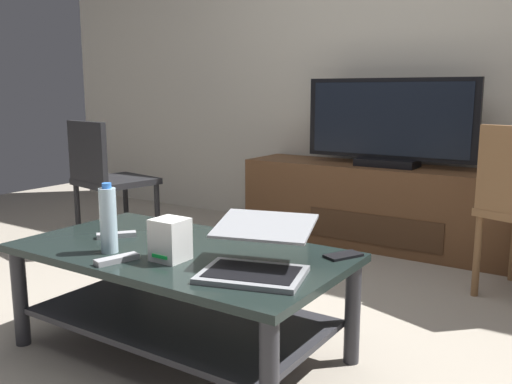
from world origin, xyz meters
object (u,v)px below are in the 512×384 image
coffee_table (180,281)px  side_chair (106,176)px  laptop (257,254)px  media_cabinet (386,207)px  water_bottle_near (108,220)px  soundbar_remote (116,235)px  television (389,125)px  tv_remote (117,259)px  router_box (170,239)px  cell_phone (343,255)px

coffee_table → side_chair: size_ratio=1.53×
side_chair → laptop: side_chair is taller
media_cabinet → side_chair: bearing=-146.1°
water_bottle_near → soundbar_remote: bearing=130.8°
soundbar_remote → laptop: bearing=36.1°
media_cabinet → water_bottle_near: water_bottle_near is taller
television → tv_remote: (-0.21, -2.16, -0.38)m
laptop → soundbar_remote: bearing=176.2°
tv_remote → soundbar_remote: 0.35m
router_box → cell_phone: (0.51, 0.38, -0.07)m
router_box → soundbar_remote: bearing=164.6°
laptop → soundbar_remote: size_ratio=2.93×
router_box → television: bearing=88.2°
router_box → water_bottle_near: (-0.26, -0.05, 0.05)m
side_chair → laptop: size_ratio=1.80×
television → router_box: television is taller
router_box → soundbar_remote: (-0.40, 0.11, -0.07)m
side_chair → router_box: 1.80m
television → cell_phone: television is taller
media_cabinet → soundbar_remote: size_ratio=12.38×
water_bottle_near → television: bearing=81.2°
media_cabinet → router_box: (-0.06, -2.06, 0.24)m
television → side_chair: (-1.55, -1.02, -0.33)m
laptop → cell_phone: 0.36m
media_cabinet → router_box: size_ratio=12.97×
media_cabinet → television: bearing=-90.0°
water_bottle_near → cell_phone: size_ratio=1.90×
water_bottle_near → soundbar_remote: (-0.14, 0.16, -0.12)m
cell_phone → soundbar_remote: soundbar_remote is taller
tv_remote → media_cabinet: bearing=100.2°
side_chair → router_box: size_ratio=5.54×
tv_remote → soundbar_remote: bearing=153.3°
coffee_table → water_bottle_near: water_bottle_near is taller
coffee_table → television: 1.99m
laptop → tv_remote: size_ratio=2.93×
router_box → tv_remote: router_box is taller
laptop → tv_remote: (-0.48, -0.19, -0.05)m
television → water_bottle_near: bearing=-98.8°
television → soundbar_remote: 2.02m
side_chair → soundbar_remote: 1.41m
water_bottle_near → tv_remote: 0.18m
media_cabinet → tv_remote: media_cabinet is taller
cell_phone → tv_remote: bearing=-116.2°
water_bottle_near → cell_phone: bearing=29.2°
television → laptop: size_ratio=2.40×
water_bottle_near → tv_remote: bearing=-31.7°
laptop → soundbar_remote: laptop is taller
coffee_table → laptop: (0.40, -0.06, 0.19)m
side_chair → laptop: 2.05m
soundbar_remote → coffee_table: bearing=42.3°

